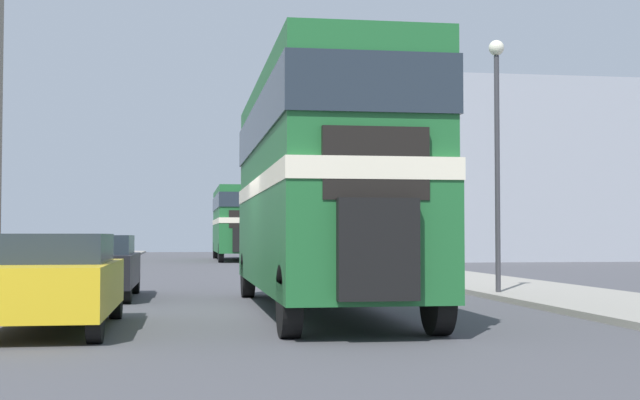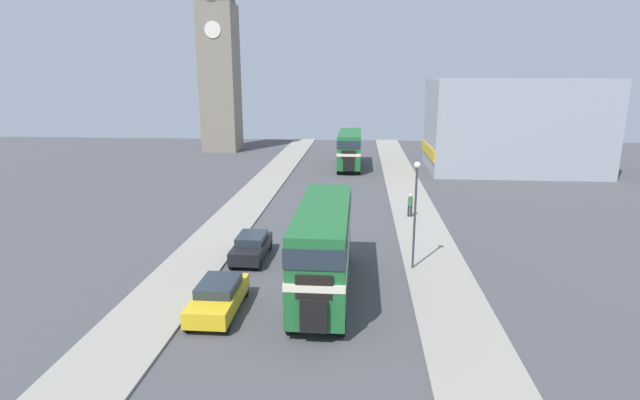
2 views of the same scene
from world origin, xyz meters
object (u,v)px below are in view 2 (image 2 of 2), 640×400
at_px(street_lamp, 416,200).
at_px(church_tower, 218,29).
at_px(car_parked_mid, 251,246).
at_px(bus_distant, 350,147).
at_px(pedestrian_walking, 410,204).
at_px(car_parked_near, 218,297).
at_px(double_decker_bus, 323,242).

bearing_deg(street_lamp, church_tower, 117.21).
bearing_deg(car_parked_mid, bus_distant, 80.77).
distance_m(bus_distant, church_tower, 26.17).
bearing_deg(pedestrian_walking, car_parked_near, -121.62).
bearing_deg(double_decker_bus, church_tower, 110.81).
bearing_deg(bus_distant, street_lamp, -82.45).
distance_m(pedestrian_walking, church_tower, 43.54).
relative_size(car_parked_mid, pedestrian_walking, 2.43).
xyz_separation_m(double_decker_bus, car_parked_near, (-4.50, -2.60, -1.80)).
relative_size(double_decker_bus, church_tower, 0.32).
relative_size(double_decker_bus, street_lamp, 1.74).
bearing_deg(pedestrian_walking, bus_distant, 103.27).
height_order(double_decker_bus, street_lamp, street_lamp).
height_order(double_decker_bus, pedestrian_walking, double_decker_bus).
xyz_separation_m(car_parked_near, church_tower, (-13.35, 49.56, 15.76)).
bearing_deg(bus_distant, car_parked_near, -97.60).
distance_m(bus_distant, car_parked_mid, 30.92).
xyz_separation_m(street_lamp, church_tower, (-22.49, 43.74, 12.56)).
bearing_deg(church_tower, pedestrian_walking, -55.08).
relative_size(bus_distant, car_parked_mid, 2.54).
bearing_deg(street_lamp, car_parked_near, -147.54).
relative_size(bus_distant, pedestrian_walking, 6.18).
distance_m(car_parked_near, street_lamp, 11.30).
distance_m(double_decker_bus, street_lamp, 5.82).
relative_size(pedestrian_walking, street_lamp, 0.29).
relative_size(pedestrian_walking, church_tower, 0.05).
xyz_separation_m(car_parked_mid, street_lamp, (9.13, -0.99, 3.21)).
height_order(car_parked_mid, pedestrian_walking, pedestrian_walking).
xyz_separation_m(double_decker_bus, church_tower, (-17.85, 46.96, 13.96)).
bearing_deg(bus_distant, double_decker_bus, -90.79).
relative_size(car_parked_mid, church_tower, 0.13).
relative_size(bus_distant, street_lamp, 1.82).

